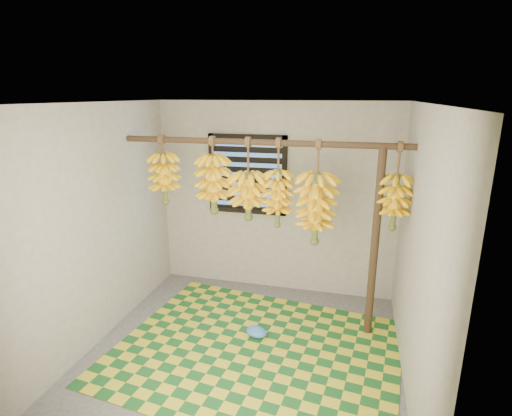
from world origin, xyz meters
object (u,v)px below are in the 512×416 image
(banana_bunch_b, at_px, (214,184))
(banana_bunch_c, at_px, (248,196))
(banana_bunch_e, at_px, (316,209))
(plastic_bag, at_px, (257,332))
(banana_bunch_a, at_px, (164,178))
(banana_bunch_f, at_px, (395,202))
(support_post, at_px, (375,245))
(banana_bunch_d, at_px, (278,198))
(woven_mat, at_px, (256,351))

(banana_bunch_b, distance_m, banana_bunch_c, 0.40)
(banana_bunch_e, bearing_deg, plastic_bag, -144.50)
(banana_bunch_a, height_order, banana_bunch_f, same)
(plastic_bag, distance_m, banana_bunch_c, 1.44)
(banana_bunch_a, bearing_deg, banana_bunch_e, 0.00)
(banana_bunch_e, bearing_deg, banana_bunch_b, 180.00)
(support_post, distance_m, plastic_bag, 1.52)
(banana_bunch_d, relative_size, banana_bunch_f, 1.08)
(woven_mat, xyz_separation_m, banana_bunch_f, (1.23, 0.62, 1.46))
(banana_bunch_c, height_order, banana_bunch_e, same)
(woven_mat, distance_m, banana_bunch_e, 1.55)
(banana_bunch_a, xyz_separation_m, banana_bunch_e, (1.68, 0.00, -0.23))
(banana_bunch_d, bearing_deg, banana_bunch_a, 180.00)
(banana_bunch_c, bearing_deg, banana_bunch_e, 0.00)
(banana_bunch_b, height_order, banana_bunch_d, same)
(banana_bunch_b, distance_m, banana_bunch_d, 0.71)
(support_post, xyz_separation_m, banana_bunch_d, (-1.00, 0.00, 0.43))
(banana_bunch_e, bearing_deg, banana_bunch_d, 180.00)
(support_post, relative_size, banana_bunch_e, 1.85)
(banana_bunch_a, bearing_deg, support_post, 0.00)
(plastic_bag, height_order, banana_bunch_f, banana_bunch_f)
(banana_bunch_d, distance_m, banana_bunch_f, 1.15)
(banana_bunch_f, bearing_deg, banana_bunch_d, 180.00)
(banana_bunch_c, bearing_deg, banana_bunch_a, 180.00)
(plastic_bag, bearing_deg, woven_mat, -77.23)
(plastic_bag, distance_m, banana_bunch_f, 1.94)
(plastic_bag, relative_size, banana_bunch_b, 0.29)
(support_post, height_order, banana_bunch_f, banana_bunch_f)
(banana_bunch_c, distance_m, banana_bunch_d, 0.32)
(banana_bunch_a, height_order, banana_bunch_d, same)
(woven_mat, bearing_deg, plastic_bag, 102.77)
(banana_bunch_c, bearing_deg, support_post, 0.00)
(woven_mat, height_order, banana_bunch_b, banana_bunch_b)
(banana_bunch_c, bearing_deg, banana_bunch_f, 0.00)
(banana_bunch_c, xyz_separation_m, banana_bunch_d, (0.32, 0.00, -0.01))
(woven_mat, height_order, banana_bunch_f, banana_bunch_f)
(support_post, height_order, banana_bunch_a, banana_bunch_a)
(plastic_bag, relative_size, banana_bunch_a, 0.31)
(banana_bunch_c, bearing_deg, banana_bunch_b, 180.00)
(banana_bunch_f, bearing_deg, plastic_bag, -163.62)
(woven_mat, distance_m, banana_bunch_f, 2.01)
(woven_mat, height_order, banana_bunch_d, banana_bunch_d)
(plastic_bag, height_order, banana_bunch_c, banana_bunch_c)
(banana_bunch_f, bearing_deg, banana_bunch_a, 180.00)
(banana_bunch_d, bearing_deg, support_post, 0.00)
(support_post, xyz_separation_m, banana_bunch_a, (-2.28, 0.00, 0.58))
(banana_bunch_e, bearing_deg, support_post, 0.00)
(woven_mat, bearing_deg, banana_bunch_e, 52.65)
(woven_mat, bearing_deg, banana_bunch_d, 82.97)
(woven_mat, height_order, banana_bunch_e, banana_bunch_e)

